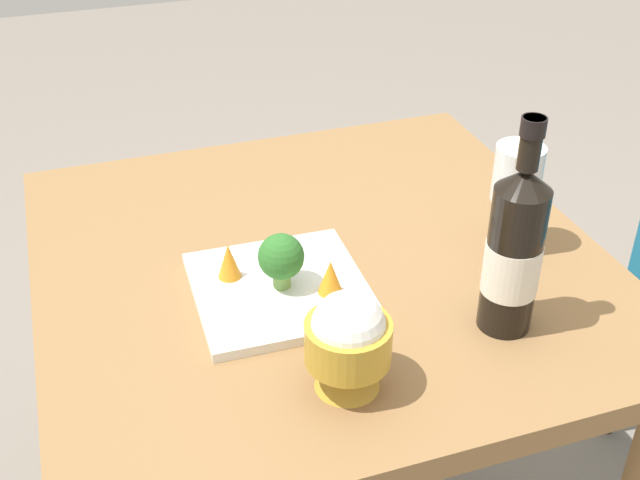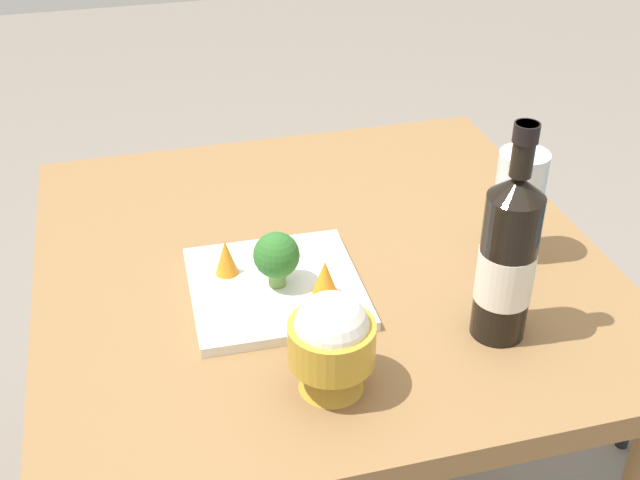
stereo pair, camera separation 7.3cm
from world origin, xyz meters
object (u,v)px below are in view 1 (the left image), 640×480
(wine_glass, at_px, (517,177))
(carrot_garnish_left, at_px, (330,277))
(serving_plate, at_px, (280,289))
(broccoli_floret, at_px, (281,258))
(wine_bottle, at_px, (514,251))
(carrot_garnish_right, at_px, (229,261))
(rice_bowl, at_px, (348,341))

(wine_glass, xyz_separation_m, carrot_garnish_left, (0.32, 0.04, -0.09))
(serving_plate, distance_m, broccoli_floret, 0.06)
(carrot_garnish_left, bearing_deg, wine_bottle, 148.89)
(wine_bottle, bearing_deg, wine_glass, -121.28)
(serving_plate, height_order, carrot_garnish_right, carrot_garnish_right)
(wine_bottle, xyz_separation_m, serving_plate, (0.28, -0.17, -0.12))
(wine_glass, relative_size, rice_bowl, 1.26)
(wine_bottle, distance_m, carrot_garnish_right, 0.41)
(serving_plate, xyz_separation_m, carrot_garnish_left, (-0.07, 0.04, 0.04))
(rice_bowl, bearing_deg, carrot_garnish_left, -102.44)
(wine_glass, bearing_deg, carrot_garnish_left, 8.02)
(wine_glass, bearing_deg, wine_bottle, 58.72)
(wine_bottle, height_order, carrot_garnish_right, wine_bottle)
(wine_bottle, distance_m, wine_glass, 0.20)
(serving_plate, height_order, carrot_garnish_left, carrot_garnish_left)
(wine_glass, distance_m, rice_bowl, 0.42)
(serving_plate, bearing_deg, broccoli_floret, 131.66)
(wine_bottle, bearing_deg, rice_bowl, 10.72)
(wine_glass, bearing_deg, broccoli_floret, 1.16)
(wine_glass, relative_size, carrot_garnish_left, 3.31)
(wine_glass, distance_m, serving_plate, 0.40)
(broccoli_floret, bearing_deg, carrot_garnish_left, 149.23)
(carrot_garnish_right, bearing_deg, rice_bowl, 109.18)
(serving_plate, distance_m, carrot_garnish_right, 0.09)
(wine_bottle, relative_size, serving_plate, 1.24)
(broccoli_floret, xyz_separation_m, carrot_garnish_left, (-0.06, 0.04, -0.02))
(rice_bowl, relative_size, serving_plate, 0.55)
(serving_plate, xyz_separation_m, carrot_garnish_right, (0.07, -0.04, 0.04))
(wine_glass, xyz_separation_m, rice_bowl, (0.36, 0.22, -0.05))
(rice_bowl, bearing_deg, wine_glass, -148.25)
(wine_glass, distance_m, carrot_garnish_left, 0.33)
(carrot_garnish_left, bearing_deg, broccoli_floret, -30.77)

